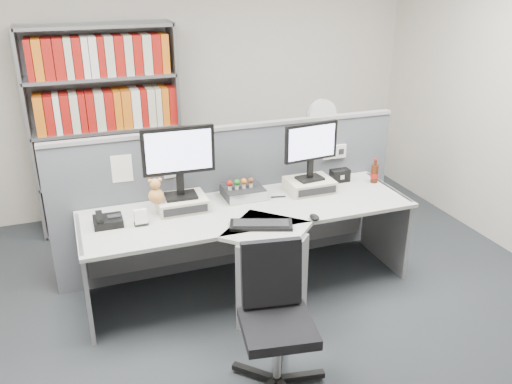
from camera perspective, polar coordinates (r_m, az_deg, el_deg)
name	(u,v)px	position (r m, az deg, el deg)	size (l,w,h in m)	color
ground	(288,346)	(3.94, 3.37, -15.95)	(5.50, 5.50, 0.00)	#303539
room_shell	(295,94)	(3.16, 4.12, 10.37)	(5.04, 5.54, 2.72)	beige
partition	(233,196)	(4.63, -2.49, -0.41)	(3.00, 0.08, 1.27)	#585B63
desk	(258,250)	(4.15, 0.26, -6.20)	(2.60, 1.20, 0.72)	#B0B1AB
monitor_riser_left	(181,203)	(4.22, -7.92, -1.17)	(0.38, 0.31, 0.10)	beige
monitor_riser_right	(310,185)	(4.55, 5.71, 0.75)	(0.38, 0.31, 0.10)	beige
monitor_left	(179,156)	(4.08, -8.21, 3.78)	(0.55, 0.19, 0.56)	black
monitor_right	(311,146)	(4.43, 5.86, 4.84)	(0.48, 0.17, 0.49)	black
desktop_pc	(243,192)	(4.40, -1.36, -0.02)	(0.32, 0.29, 0.08)	black
figurines	(240,183)	(4.34, -1.68, 0.99)	(0.23, 0.05, 0.09)	beige
keyboard	(261,225)	(3.91, 0.54, -3.48)	(0.49, 0.32, 0.03)	black
mouse	(314,217)	(4.04, 6.22, -2.68)	(0.07, 0.11, 0.04)	black
desk_phone	(107,221)	(4.08, -15.51, -2.95)	(0.21, 0.19, 0.09)	black
desk_calendar	(141,218)	(4.01, -12.14, -2.76)	(0.10, 0.08, 0.12)	black
plush_toy	(156,193)	(4.09, -10.58, -0.06)	(0.12, 0.12, 0.20)	#C98743
speaker	(340,175)	(4.78, 8.88, 1.75)	(0.17, 0.09, 0.11)	black
cola_bottle	(375,174)	(4.80, 12.46, 1.93)	(0.07, 0.07, 0.22)	#3F190A
shelving_unit	(107,132)	(5.47, -15.57, 6.11)	(1.41, 0.40, 2.00)	gray
filing_cabinet	(318,181)	(5.80, 6.60, 1.19)	(0.45, 0.61, 0.70)	gray
desk_fan	(321,118)	(5.59, 6.91, 7.75)	(0.32, 0.19, 0.54)	white
office_chair	(275,314)	(3.39, 2.06, -12.85)	(0.60, 0.60, 0.91)	silver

